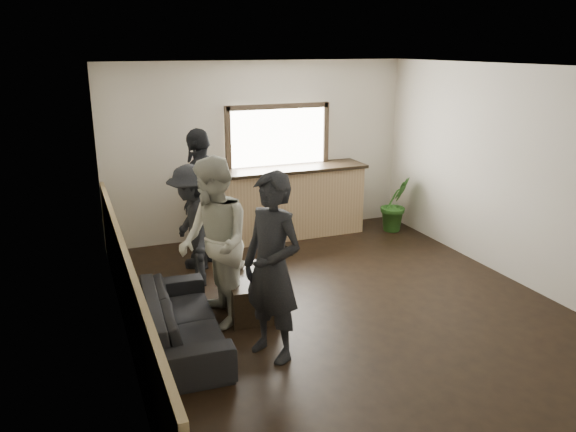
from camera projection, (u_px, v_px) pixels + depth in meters
name	position (u px, v px, depth m)	size (l,w,h in m)	color
ground	(342.00, 306.00, 6.79)	(5.00, 6.00, 0.01)	black
room_shell	(285.00, 194.00, 6.10)	(5.01, 6.01, 2.80)	silver
bar_counter	(284.00, 198.00, 9.10)	(2.70, 0.68, 2.13)	tan
sofa	(182.00, 319.00, 5.86)	(1.88, 0.73, 0.55)	black
coffee_table	(249.00, 292.00, 6.64)	(0.54, 0.97, 0.43)	black
cup_a	(240.00, 265.00, 6.76)	(0.11, 0.11, 0.09)	silver
cup_b	(265.00, 273.00, 6.51)	(0.10, 0.10, 0.10)	silver
potted_plant	(395.00, 204.00, 9.43)	(0.51, 0.41, 0.93)	#2D6623
person_a	(272.00, 268.00, 5.44)	(0.72, 0.82, 1.90)	black
person_b	(214.00, 243.00, 6.12)	(0.75, 0.95, 1.90)	#B6B7A5
person_c	(192.00, 227.00, 7.16)	(0.61, 1.04, 1.60)	black
person_d	(201.00, 198.00, 7.80)	(1.01, 1.23, 1.96)	black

